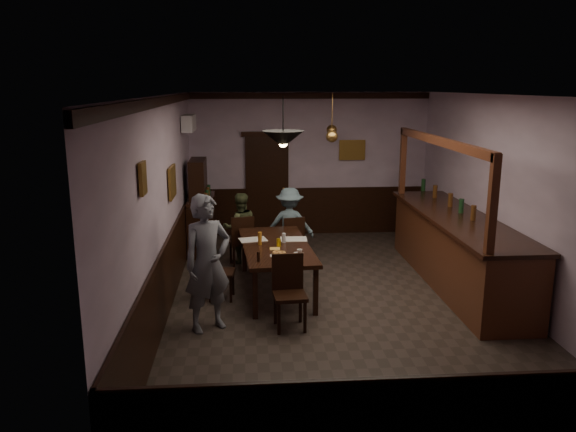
{
  "coord_description": "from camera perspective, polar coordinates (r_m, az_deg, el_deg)",
  "views": [
    {
      "loc": [
        -1.34,
        -7.71,
        3.14
      ],
      "look_at": [
        -0.7,
        0.75,
        1.15
      ],
      "focal_mm": 35.0,
      "sensor_mm": 36.0,
      "label": 1
    }
  ],
  "objects": [
    {
      "name": "sideboard",
      "position": [
        10.92,
        -8.8,
        0.17
      ],
      "size": [
        0.48,
        1.34,
        1.77
      ],
      "color": "black",
      "rests_on": "ground"
    },
    {
      "name": "pepper_mill",
      "position": [
        7.8,
        -3.02,
        -4.13
      ],
      "size": [
        0.04,
        0.04,
        0.14
      ],
      "primitive_type": "cylinder",
      "color": "black",
      "rests_on": "dining_table"
    },
    {
      "name": "beer_glass",
      "position": [
        8.58,
        -2.88,
        -2.29
      ],
      "size": [
        0.06,
        0.06,
        0.2
      ],
      "primitive_type": "cylinder",
      "color": "#BF721E",
      "rests_on": "dining_table"
    },
    {
      "name": "dining_table",
      "position": [
        8.63,
        -1.23,
        -3.33
      ],
      "size": [
        1.16,
        2.27,
        0.75
      ],
      "rotation": [
        0.0,
        0.0,
        0.07
      ],
      "color": "black",
      "rests_on": "ground"
    },
    {
      "name": "door_back",
      "position": [
        11.86,
        -2.14,
        3.03
      ],
      "size": [
        0.9,
        0.06,
        2.1
      ],
      "primitive_type": "cube",
      "color": "black",
      "rests_on": "ground"
    },
    {
      "name": "coffee_cup",
      "position": [
        8.08,
        1.18,
        -3.65
      ],
      "size": [
        0.09,
        0.09,
        0.07
      ],
      "primitive_type": "imported",
      "rotation": [
        0.0,
        0.0,
        0.07
      ],
      "color": "white",
      "rests_on": "saucer"
    },
    {
      "name": "picture_back",
      "position": [
        11.96,
        6.53,
        6.68
      ],
      "size": [
        0.55,
        0.04,
        0.42
      ],
      "color": "olive",
      "rests_on": "ground"
    },
    {
      "name": "chair_far_right",
      "position": [
        9.97,
        0.47,
        -2.27
      ],
      "size": [
        0.46,
        0.46,
        0.88
      ],
      "rotation": [
        0.0,
        0.0,
        3.37
      ],
      "color": "black",
      "rests_on": "ground"
    },
    {
      "name": "soda_can",
      "position": [
        8.5,
        -0.95,
        -2.71
      ],
      "size": [
        0.07,
        0.07,
        0.12
      ],
      "primitive_type": "cylinder",
      "color": "yellow",
      "rests_on": "dining_table"
    },
    {
      "name": "picture_left_small",
      "position": [
        6.29,
        -14.54,
        3.73
      ],
      "size": [
        0.04,
        0.28,
        0.36
      ],
      "color": "olive",
      "rests_on": "ground"
    },
    {
      "name": "chair_side",
      "position": [
        8.45,
        -7.29,
        -5.26
      ],
      "size": [
        0.41,
        0.41,
        0.88
      ],
      "rotation": [
        0.0,
        0.0,
        1.48
      ],
      "color": "black",
      "rests_on": "ground"
    },
    {
      "name": "chair_far_left",
      "position": [
        9.86,
        -4.71,
        -2.34
      ],
      "size": [
        0.47,
        0.47,
        0.92
      ],
      "rotation": [
        0.0,
        0.0,
        3.33
      ],
      "color": "black",
      "rests_on": "ground"
    },
    {
      "name": "pendant_brass_mid",
      "position": [
        9.48,
        4.48,
        8.06
      ],
      "size": [
        0.2,
        0.2,
        0.81
      ],
      "color": "#BF8C3F",
      "rests_on": "ground"
    },
    {
      "name": "napkin",
      "position": [
        8.4,
        -1.35,
        -3.33
      ],
      "size": [
        0.16,
        0.16,
        0.0
      ],
      "primitive_type": "cube",
      "rotation": [
        0.0,
        0.0,
        0.07
      ],
      "color": "#DAA650",
      "rests_on": "dining_table"
    },
    {
      "name": "pastry_ring_a",
      "position": [
        8.08,
        -1.18,
        -3.74
      ],
      "size": [
        0.13,
        0.13,
        0.04
      ],
      "primitive_type": "torus",
      "color": "#C68C47",
      "rests_on": "pastry_plate"
    },
    {
      "name": "person_seated_left",
      "position": [
        10.09,
        -4.89,
        -1.21
      ],
      "size": [
        0.7,
        0.59,
        1.27
      ],
      "primitive_type": "imported",
      "rotation": [
        0.0,
        0.0,
        3.34
      ],
      "color": "#495231",
      "rests_on": "ground"
    },
    {
      "name": "pastry_plate",
      "position": [
        8.03,
        -1.07,
        -4.05
      ],
      "size": [
        0.22,
        0.22,
        0.01
      ],
      "primitive_type": "cylinder",
      "color": "white",
      "rests_on": "dining_table"
    },
    {
      "name": "bar_counter",
      "position": [
        9.36,
        16.74,
        -3.14
      ],
      "size": [
        0.98,
        4.21,
        2.36
      ],
      "color": "#4D2314",
      "rests_on": "ground"
    },
    {
      "name": "person_seated_right",
      "position": [
        10.18,
        0.17,
        -0.85
      ],
      "size": [
        0.93,
        0.61,
        1.34
      ],
      "primitive_type": "imported",
      "rotation": [
        0.0,
        0.0,
        3.0
      ],
      "color": "slate",
      "rests_on": "ground"
    },
    {
      "name": "pendant_iron",
      "position": [
        7.52,
        -0.5,
        7.82
      ],
      "size": [
        0.56,
        0.56,
        0.67
      ],
      "color": "black",
      "rests_on": "ground"
    },
    {
      "name": "pendant_brass_far",
      "position": [
        10.8,
        4.47,
        8.68
      ],
      "size": [
        0.2,
        0.2,
        0.81
      ],
      "color": "#BF8C3F",
      "rests_on": "ground"
    },
    {
      "name": "person_standing",
      "position": [
        7.31,
        -8.18,
        -4.78
      ],
      "size": [
        0.79,
        0.71,
        1.8
      ],
      "primitive_type": "imported",
      "rotation": [
        0.0,
        0.0,
        0.55
      ],
      "color": "slate",
      "rests_on": "ground"
    },
    {
      "name": "water_glass",
      "position": [
        8.7,
        -0.43,
        -2.24
      ],
      "size": [
        0.06,
        0.06,
        0.15
      ],
      "primitive_type": "cylinder",
      "color": "silver",
      "rests_on": "dining_table"
    },
    {
      "name": "pastry_ring_b",
      "position": [
        8.06,
        -0.67,
        -3.78
      ],
      "size": [
        0.13,
        0.13,
        0.04
      ],
      "primitive_type": "torus",
      "color": "#C68C47",
      "rests_on": "pastry_plate"
    },
    {
      "name": "newspaper_right",
      "position": [
        8.9,
        0.57,
        -2.36
      ],
      "size": [
        0.43,
        0.31,
        0.01
      ],
      "primitive_type": "cube",
      "rotation": [
        0.0,
        0.0,
        -0.03
      ],
      "color": "silver",
      "rests_on": "dining_table"
    },
    {
      "name": "saucer",
      "position": [
        8.14,
        1.08,
        -3.83
      ],
      "size": [
        0.15,
        0.15,
        0.01
      ],
      "primitive_type": "cylinder",
      "color": "white",
      "rests_on": "dining_table"
    },
    {
      "name": "ac_unit",
      "position": [
        10.69,
        -10.04,
        9.29
      ],
      "size": [
        0.2,
        0.85,
        0.3
      ],
      "color": "white",
      "rests_on": "ground"
    },
    {
      "name": "chair_near",
      "position": [
        7.44,
        0.09,
        -7.32
      ],
      "size": [
        0.45,
        0.45,
        0.97
      ],
      "rotation": [
        0.0,
        0.0,
        0.08
      ],
      "color": "black",
      "rests_on": "ground"
    },
    {
      "name": "room",
      "position": [
        8.0,
        5.42,
        1.3
      ],
      "size": [
        5.01,
        8.01,
        3.01
      ],
      "color": "#2D2621",
      "rests_on": "ground"
    },
    {
      "name": "picture_left_large",
      "position": [
        8.71,
        -11.67,
        3.4
      ],
      "size": [
        0.04,
        0.62,
        0.48
      ],
      "color": "olive",
      "rests_on": "ground"
    },
    {
      "name": "newspaper_left",
      "position": [
        8.89,
        -3.58,
        -2.41
      ],
      "size": [
        0.47,
        0.38,
        0.01
      ],
      "primitive_type": "cube",
      "rotation": [
        0.0,
        0.0,
        0.21
      ],
      "color": "silver",
      "rests_on": "dining_table"
    }
  ]
}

